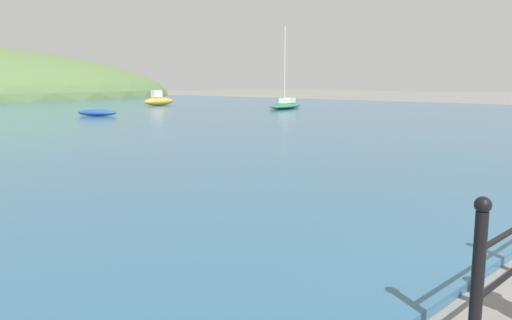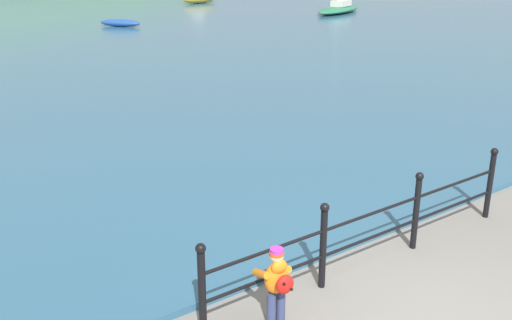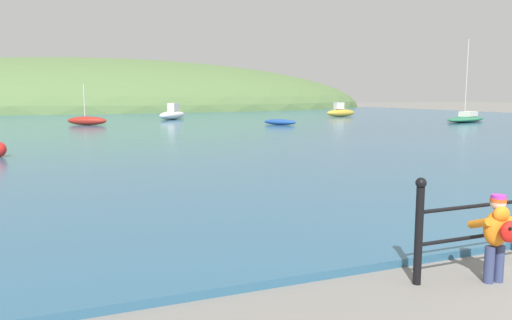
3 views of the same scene
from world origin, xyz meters
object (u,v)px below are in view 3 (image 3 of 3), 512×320
object	(u,v)px
child_in_coat	(498,230)
boat_green_fishing	(87,121)
boat_white_sailboat	(466,118)
boat_mid_harbor	(173,114)
boat_red_dinghy	(280,122)
boat_far_left	(341,112)

from	to	relation	value
child_in_coat	boat_green_fishing	size ratio (longest dim) A/B	0.38
boat_green_fishing	boat_white_sailboat	xyz separation A→B (m)	(25.52, -6.59, -0.03)
child_in_coat	boat_green_fishing	distance (m)	30.16
child_in_coat	boat_mid_harbor	xyz separation A→B (m)	(4.53, 35.22, -0.09)
boat_red_dinghy	boat_white_sailboat	bearing A→B (deg)	-8.27
boat_green_fishing	boat_far_left	bearing A→B (deg)	10.80
child_in_coat	boat_far_left	bearing A→B (deg)	60.41
child_in_coat	boat_green_fishing	xyz separation A→B (m)	(-2.27, 30.08, -0.21)
child_in_coat	boat_red_dinghy	bearing A→B (deg)	69.83
boat_far_left	boat_white_sailboat	xyz separation A→B (m)	(3.82, -10.73, -0.14)
child_in_coat	boat_red_dinghy	distance (m)	27.17
boat_far_left	boat_mid_harbor	xyz separation A→B (m)	(-14.89, 1.00, 0.01)
boat_green_fishing	boat_red_dinghy	size ratio (longest dim) A/B	1.24
boat_red_dinghy	boat_mid_harbor	world-z (taller)	boat_mid_harbor
boat_red_dinghy	boat_far_left	bearing A→B (deg)	40.88
boat_green_fishing	boat_white_sailboat	distance (m)	26.35
boat_green_fishing	boat_mid_harbor	distance (m)	8.53
boat_white_sailboat	boat_mid_harbor	bearing A→B (deg)	147.92
child_in_coat	boat_white_sailboat	distance (m)	33.04
boat_red_dinghy	boat_white_sailboat	world-z (taller)	boat_white_sailboat
boat_far_left	boat_green_fishing	distance (m)	22.09
boat_red_dinghy	boat_mid_harbor	distance (m)	10.85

